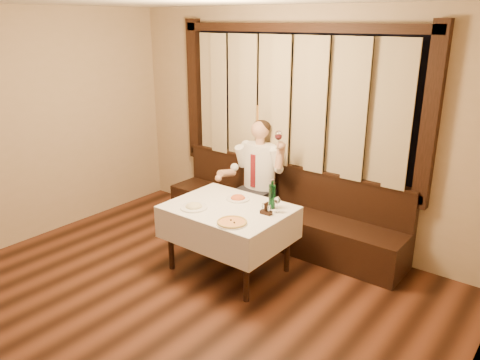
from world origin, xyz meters
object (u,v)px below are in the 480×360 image
Objects in this scene: dining_table at (229,216)px; pasta_cream at (194,205)px; banquette at (280,215)px; pizza at (232,222)px; green_bottle at (272,196)px; seated_man at (256,171)px; pasta_red at (238,196)px; cruet_caddy at (266,210)px.

dining_table is 0.39m from pasta_cream.
banquette is 1.40m from pasta_cream.
dining_table is 0.46m from pizza.
banquette is 1.05m from green_bottle.
green_bottle is 0.22× the size of seated_man.
pasta_cream is at bearing -101.42° from banquette.
seated_man is (-0.70, 0.69, -0.04)m from green_bottle.
seated_man is (-0.31, 0.93, 0.20)m from dining_table.
seated_man reaches higher than pasta_cream.
seated_man reaches higher than pasta_red.
pasta_red is at bearing 66.47° from pasta_cream.
seated_man is (-0.75, 0.86, 0.05)m from cruet_caddy.
pasta_cream is (-0.21, -0.48, 0.00)m from pasta_red.
pizza is at bearing -110.37° from cruet_caddy.
cruet_caddy is 0.09× the size of seated_man.
pizza is at bearing -57.05° from pasta_red.
banquette reaches higher than pasta_red.
cruet_caddy is at bearing -17.16° from pasta_red.
pasta_red is at bearing 122.95° from pizza.
pasta_cream is (-0.26, -0.26, 0.14)m from dining_table.
pasta_red is at bearing 160.60° from cruet_caddy.
green_bottle is (0.39, 0.24, 0.24)m from dining_table.
banquette is at bearing 78.58° from pasta_cream.
dining_table is 4.86× the size of pasta_red.
banquette is 24.89× the size of cruet_caddy.
pasta_cream is at bearing -113.53° from pasta_red.
seated_man is (-0.05, 1.19, 0.06)m from pasta_cream.
pasta_red is (-0.05, -0.80, 0.48)m from banquette.
seated_man reaches higher than dining_table.
cruet_caddy reaches higher than dining_table.
green_bottle reaches higher than dining_table.
seated_man is at bearing 128.76° from cruet_caddy.
banquette is 2.52× the size of dining_table.
seated_man is (-0.62, 1.25, 0.08)m from pizza.
cruet_caddy reaches higher than pizza.
green_bottle is 0.20m from cruet_caddy.
pasta_cream is at bearing -156.46° from cruet_caddy.
seated_man reaches higher than green_bottle.
green_bottle is 0.98m from seated_man.
green_bottle is at bearing 31.99° from dining_table.
pasta_cream is at bearing -134.98° from dining_table.
seated_man reaches higher than pizza.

